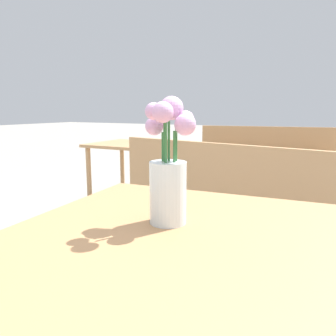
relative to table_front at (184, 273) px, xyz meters
name	(u,v)px	position (x,y,z in m)	size (l,w,h in m)	color
table_front	(184,273)	(0.00, 0.00, 0.00)	(1.05, 1.06, 0.74)	#9E7047
flower_vase	(169,175)	(-0.10, 0.09, 0.23)	(0.16, 0.16, 0.36)	silver
bench_near	(247,201)	(-0.19, 1.37, -0.18)	(1.97, 0.70, 0.85)	tan
bench_middle	(265,157)	(-0.51, 3.52, -0.19)	(1.70, 0.64, 0.85)	tan
table_back	(128,154)	(-1.71, 2.21, -0.07)	(0.73, 0.74, 0.71)	tan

